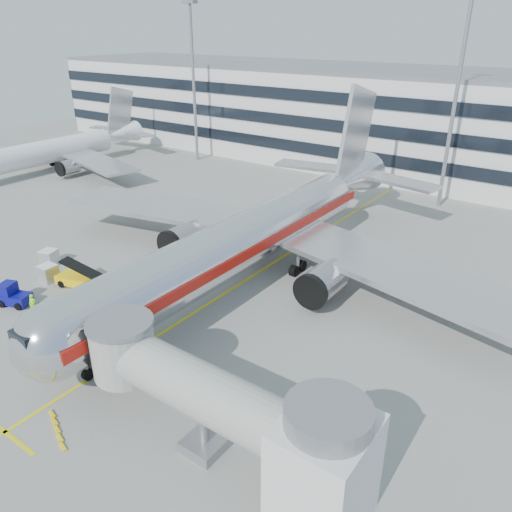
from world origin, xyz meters
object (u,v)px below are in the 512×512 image
Objects in this scene: baggage_tug at (13,295)px; cargo_container_left at (49,257)px; belt_loader at (83,280)px; ramp_worker at (33,304)px; main_jet at (257,233)px; cargo_container_right at (48,273)px.

baggage_tug is 1.64× the size of cargo_container_left.
belt_loader is 2.98× the size of cargo_container_left.
belt_loader is 6.78m from cargo_container_left.
ramp_worker is at bearing -83.55° from belt_loader.
belt_loader reaches higher than ramp_worker.
cargo_container_left is (-18.10, -10.64, -3.45)m from main_jet.
cargo_container_left is 1.01× the size of ramp_worker.
cargo_container_left is (-4.49, 6.48, -0.08)m from baggage_tug.
baggage_tug reaches higher than cargo_container_left.
main_jet is 9.38× the size of belt_loader.
main_jet is 27.94× the size of cargo_container_left.
cargo_container_left is 1.16× the size of cargo_container_right.
baggage_tug is 1.91× the size of cargo_container_right.
main_jet is 20.40m from ramp_worker.
belt_loader is at bearing 68.10° from baggage_tug.
main_jet reaches higher than belt_loader.
main_jet is 21.28m from cargo_container_left.
cargo_container_right is at bearing -162.97° from belt_loader.
main_jet is at bearing 33.83° from ramp_worker.
cargo_container_left is at bearing 124.74° from baggage_tug.
belt_loader reaches higher than cargo_container_right.
main_jet reaches higher than cargo_container_right.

